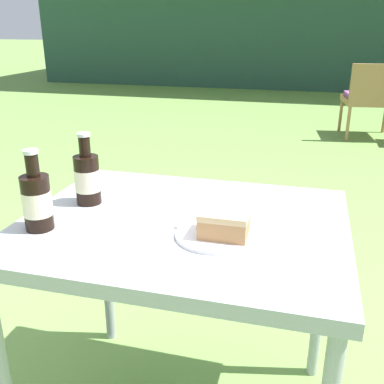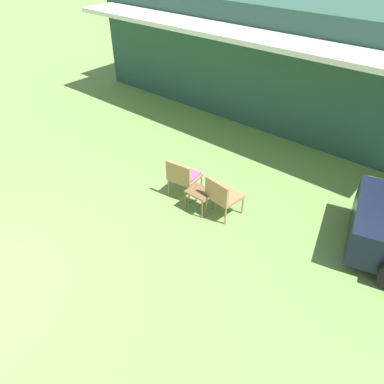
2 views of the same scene
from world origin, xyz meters
TOP-DOWN VIEW (x-y plane):
  - cabin_building at (-0.02, 9.71)m, footprint 10.86×4.66m
  - wicker_chair_cushioned at (0.98, 4.35)m, footprint 0.64×0.62m
  - patio_table at (0.00, 0.00)m, footprint 0.92×0.73m
  - cake_on_plate at (0.13, -0.08)m, footprint 0.21×0.21m
  - cola_bottle_near at (-0.32, 0.05)m, footprint 0.08×0.08m
  - cola_bottle_far at (-0.36, -0.15)m, footprint 0.08×0.08m
  - fork at (0.07, -0.08)m, footprint 0.16×0.06m

SIDE VIEW (x-z plane):
  - wicker_chair_cushioned at x=0.98m, z-range 0.06..0.91m
  - patio_table at x=0.00m, z-range 0.30..1.04m
  - fork at x=0.07m, z-range 0.74..0.75m
  - cake_on_plate at x=0.13m, z-range 0.73..0.81m
  - cola_bottle_near at x=-0.32m, z-range 0.71..0.94m
  - cola_bottle_far at x=-0.36m, z-range 0.71..0.94m
  - cabin_building at x=-0.02m, z-range 0.01..3.16m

